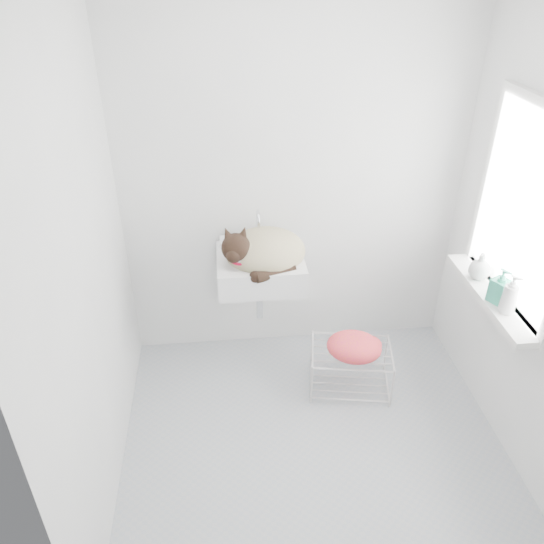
{
  "coord_description": "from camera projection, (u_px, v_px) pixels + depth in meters",
  "views": [
    {
      "loc": [
        -0.46,
        -2.13,
        2.5
      ],
      "look_at": [
        -0.19,
        0.5,
        0.88
      ],
      "focal_mm": 35.25,
      "sensor_mm": 36.0,
      "label": 1
    }
  ],
  "objects": [
    {
      "name": "sink",
      "position": [
        260.0,
        257.0,
        3.32
      ],
      "size": [
        0.54,
        0.47,
        0.22
      ],
      "primitive_type": "cube",
      "color": "white",
      "rests_on": "back_wall"
    },
    {
      "name": "windowsill",
      "position": [
        491.0,
        296.0,
        2.98
      ],
      "size": [
        0.16,
        0.88,
        0.04
      ],
      "primitive_type": "cube",
      "color": "white",
      "rests_on": "right_wall"
    },
    {
      "name": "faucet",
      "position": [
        257.0,
        223.0,
        3.4
      ],
      "size": [
        0.2,
        0.14,
        0.2
      ],
      "primitive_type": null,
      "color": "silver",
      "rests_on": "sink"
    },
    {
      "name": "window_glass",
      "position": [
        527.0,
        210.0,
        2.72
      ],
      "size": [
        0.01,
        0.8,
        1.0
      ],
      "primitive_type": "cube",
      "color": "white",
      "rests_on": "right_wall"
    },
    {
      "name": "back_wall",
      "position": [
        294.0,
        179.0,
        3.35
      ],
      "size": [
        2.2,
        0.02,
        2.5
      ],
      "primitive_type": "cube",
      "color": "white",
      "rests_on": "ground"
    },
    {
      "name": "towel",
      "position": [
        354.0,
        352.0,
        3.34
      ],
      "size": [
        0.4,
        0.34,
        0.14
      ],
      "primitive_type": "ellipsoid",
      "rotation": [
        0.0,
        0.0,
        -0.31
      ],
      "color": "orange",
      "rests_on": "wire_rack"
    },
    {
      "name": "left_wall",
      "position": [
        83.0,
        271.0,
        2.41
      ],
      "size": [
        0.02,
        2.0,
        2.5
      ],
      "primitive_type": "cube",
      "color": "white",
      "rests_on": "ground"
    },
    {
      "name": "floor",
      "position": [
        313.0,
        441.0,
        3.16
      ],
      "size": [
        2.2,
        2.0,
        0.02
      ],
      "primitive_type": "cube",
      "color": "#A7A9AC",
      "rests_on": "ground"
    },
    {
      "name": "bottle_b",
      "position": [
        496.0,
        301.0,
        2.9
      ],
      "size": [
        0.12,
        0.12,
        0.2
      ],
      "primitive_type": "imported",
      "rotation": [
        0.0,
        0.0,
        0.48
      ],
      "color": "teal",
      "rests_on": "windowsill"
    },
    {
      "name": "bottle_c",
      "position": [
        478.0,
        278.0,
        3.1
      ],
      "size": [
        0.18,
        0.18,
        0.16
      ],
      "primitive_type": "imported",
      "rotation": [
        0.0,
        0.0,
        5.54
      ],
      "color": "silver",
      "rests_on": "windowsill"
    },
    {
      "name": "window_frame",
      "position": [
        524.0,
        211.0,
        2.71
      ],
      "size": [
        0.04,
        0.9,
        1.1
      ],
      "primitive_type": "cube",
      "color": "white",
      "rests_on": "right_wall"
    },
    {
      "name": "bottle_a",
      "position": [
        505.0,
        312.0,
        2.82
      ],
      "size": [
        0.1,
        0.1,
        0.19
      ],
      "primitive_type": "imported",
      "rotation": [
        0.0,
        0.0,
        0.73
      ],
      "color": "silver",
      "rests_on": "windowsill"
    },
    {
      "name": "wire_rack",
      "position": [
        350.0,
        368.0,
        3.48
      ],
      "size": [
        0.55,
        0.43,
        0.3
      ],
      "primitive_type": "cube",
      "rotation": [
        0.0,
        0.0,
        -0.18
      ],
      "color": "silver",
      "rests_on": "floor"
    },
    {
      "name": "cat",
      "position": [
        262.0,
        252.0,
        3.28
      ],
      "size": [
        0.52,
        0.43,
        0.33
      ],
      "rotation": [
        0.0,
        0.0,
        0.05
      ],
      "color": "tan",
      "rests_on": "sink"
    }
  ]
}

